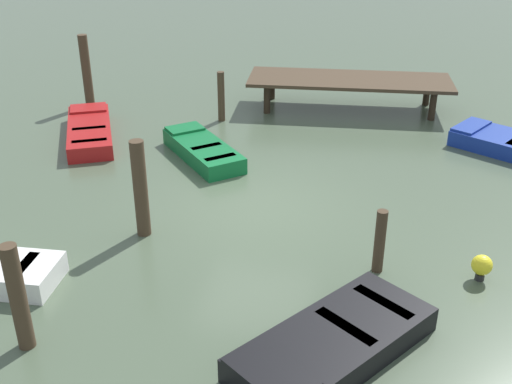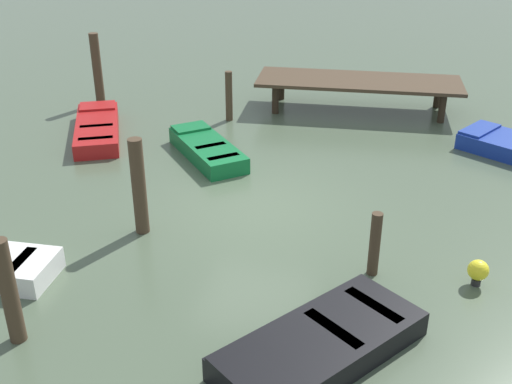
{
  "view_description": "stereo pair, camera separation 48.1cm",
  "coord_description": "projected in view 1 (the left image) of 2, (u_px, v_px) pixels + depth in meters",
  "views": [
    {
      "loc": [
        2.77,
        -11.41,
        6.22
      ],
      "look_at": [
        0.0,
        0.0,
        0.35
      ],
      "focal_mm": 43.7,
      "sensor_mm": 36.0,
      "label": 1
    },
    {
      "loc": [
        3.23,
        -11.29,
        6.22
      ],
      "look_at": [
        0.0,
        0.0,
        0.35
      ],
      "focal_mm": 43.7,
      "sensor_mm": 36.0,
      "label": 2
    }
  ],
  "objects": [
    {
      "name": "mooring_piling_far_left",
      "position": [
        140.0,
        189.0,
        11.83
      ],
      "size": [
        0.27,
        0.27,
        1.96
      ],
      "primitive_type": "cylinder",
      "color": "#423323",
      "rests_on": "ground_plane"
    },
    {
      "name": "ground_plane",
      "position": [
        256.0,
        207.0,
        13.28
      ],
      "size": [
        80.0,
        80.0,
        0.0
      ],
      "primitive_type": "plane",
      "color": "#475642"
    },
    {
      "name": "rowboat_black",
      "position": [
        332.0,
        344.0,
        9.02
      ],
      "size": [
        2.95,
        3.42,
        0.46
      ],
      "rotation": [
        0.0,
        0.0,
        4.11
      ],
      "color": "black",
      "rests_on": "ground_plane"
    },
    {
      "name": "rowboat_green",
      "position": [
        202.0,
        150.0,
        15.54
      ],
      "size": [
        2.65,
        2.75,
        0.46
      ],
      "rotation": [
        0.0,
        0.0,
        2.32
      ],
      "color": "#0F602D",
      "rests_on": "ground_plane"
    },
    {
      "name": "mooring_piling_mid_right",
      "position": [
        221.0,
        97.0,
        17.75
      ],
      "size": [
        0.2,
        0.2,
        1.44
      ],
      "primitive_type": "cylinder",
      "color": "#423323",
      "rests_on": "ground_plane"
    },
    {
      "name": "rowboat_red",
      "position": [
        90.0,
        131.0,
        16.73
      ],
      "size": [
        2.53,
        3.47,
        0.46
      ],
      "rotation": [
        0.0,
        0.0,
        2.05
      ],
      "color": "maroon",
      "rests_on": "ground_plane"
    },
    {
      "name": "mooring_piling_center",
      "position": [
        380.0,
        242.0,
        10.83
      ],
      "size": [
        0.19,
        0.19,
        1.21
      ],
      "primitive_type": "cylinder",
      "color": "#423323",
      "rests_on": "ground_plane"
    },
    {
      "name": "marker_buoy",
      "position": [
        482.0,
        266.0,
        10.72
      ],
      "size": [
        0.36,
        0.36,
        0.48
      ],
      "color": "#262626",
      "rests_on": "ground_plane"
    },
    {
      "name": "mooring_piling_mid_left",
      "position": [
        18.0,
        298.0,
        8.92
      ],
      "size": [
        0.25,
        0.25,
        1.74
      ],
      "primitive_type": "cylinder",
      "color": "#423323",
      "rests_on": "ground_plane"
    },
    {
      "name": "dock_segment",
      "position": [
        349.0,
        82.0,
        18.62
      ],
      "size": [
        6.19,
        2.63,
        0.95
      ],
      "rotation": [
        0.0,
        0.0,
        0.11
      ],
      "color": "#423323",
      "rests_on": "ground_plane"
    },
    {
      "name": "rowboat_blue",
      "position": [
        507.0,
        143.0,
        15.93
      ],
      "size": [
        3.0,
        2.5,
        0.46
      ],
      "rotation": [
        0.0,
        0.0,
        2.64
      ],
      "color": "navy",
      "rests_on": "ground_plane"
    },
    {
      "name": "mooring_piling_near_right",
      "position": [
        86.0,
        71.0,
        18.78
      ],
      "size": [
        0.28,
        0.28,
        2.18
      ],
      "primitive_type": "cylinder",
      "color": "#423323",
      "rests_on": "ground_plane"
    }
  ]
}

